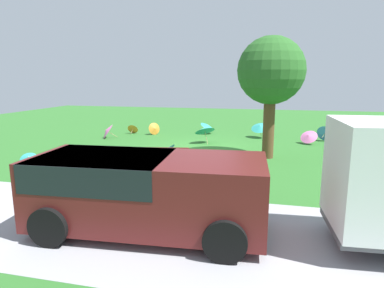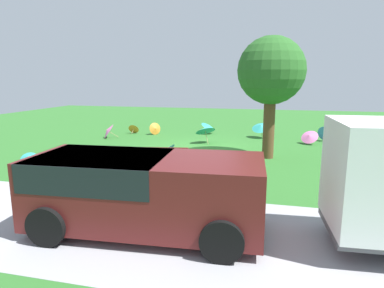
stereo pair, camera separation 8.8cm
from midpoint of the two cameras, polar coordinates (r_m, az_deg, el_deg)
name	(u,v)px [view 2 (the right image)]	position (r m, az deg, el deg)	size (l,w,h in m)	color
ground	(201,148)	(14.96, 1.72, -0.64)	(40.00, 40.00, 0.00)	#2D6B28
road_strip	(118,226)	(7.38, -12.21, -13.51)	(40.00, 4.05, 0.01)	#9E9EA3
van_dark	(138,187)	(6.82, -8.81, -7.26)	(4.71, 2.36, 1.53)	#591919
park_bench	(164,160)	(10.84, -4.56, -2.70)	(1.66, 0.74, 0.90)	maroon
shade_tree	(271,72)	(13.07, 13.60, 11.88)	(2.54, 2.54, 4.62)	brown
parasol_teal_0	(208,126)	(18.69, 2.96, 3.13)	(0.93, 0.95, 0.72)	tan
parasol_yellow_0	(78,154)	(11.99, -18.74, -1.58)	(0.98, 0.95, 0.83)	tan
parasol_blue_1	(164,152)	(12.29, -4.59, -1.37)	(0.84, 1.02, 0.80)	tan
parasol_teal_2	(29,158)	(13.01, -25.96, -2.11)	(0.76, 0.74, 0.55)	tan
parasol_teal_3	(205,130)	(15.92, 2.40, 2.49)	(1.31, 1.31, 0.96)	tan
parasol_teal_4	(261,127)	(17.69, 11.83, 2.92)	(1.13, 1.11, 0.88)	tan
parasol_blue_3	(326,133)	(17.79, 22.12, 1.74)	(0.91, 0.79, 0.80)	tan
parasol_orange_0	(196,154)	(12.06, 0.95, -1.68)	(0.96, 0.93, 0.62)	tan
parasol_pink_0	(309,136)	(16.61, 19.59, 1.25)	(0.99, 0.93, 0.69)	tan
parasol_pink_1	(108,131)	(17.87, -14.09, 2.24)	(0.94, 1.04, 0.79)	tan
parasol_orange_1	(155,129)	(18.52, -6.14, 2.63)	(0.67, 0.66, 0.67)	tan
parasol_orange_3	(134,128)	(19.16, -9.79, 2.64)	(0.62, 0.61, 0.55)	tan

